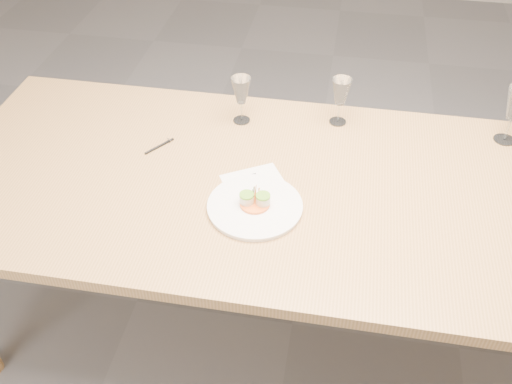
% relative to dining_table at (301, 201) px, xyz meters
% --- Properties ---
extents(ground, '(7.00, 7.00, 0.00)m').
position_rel_dining_table_xyz_m(ground, '(0.00, 0.00, -0.68)').
color(ground, slate).
rests_on(ground, ground).
extents(dining_table, '(2.40, 1.00, 0.75)m').
position_rel_dining_table_xyz_m(dining_table, '(0.00, 0.00, 0.00)').
color(dining_table, tan).
rests_on(dining_table, ground).
extents(dinner_plate, '(0.30, 0.30, 0.08)m').
position_rel_dining_table_xyz_m(dinner_plate, '(-0.13, -0.13, 0.08)').
color(dinner_plate, white).
rests_on(dinner_plate, dining_table).
extents(recipe_sheet, '(0.29, 0.31, 0.00)m').
position_rel_dining_table_xyz_m(recipe_sheet, '(-0.13, -0.05, 0.07)').
color(recipe_sheet, white).
rests_on(recipe_sheet, dining_table).
extents(ballpoint_pen, '(0.08, 0.11, 0.01)m').
position_rel_dining_table_xyz_m(ballpoint_pen, '(-0.52, 0.12, 0.07)').
color(ballpoint_pen, black).
rests_on(ballpoint_pen, dining_table).
extents(wine_glass_0, '(0.07, 0.07, 0.18)m').
position_rel_dining_table_xyz_m(wine_glass_0, '(-0.26, 0.33, 0.19)').
color(wine_glass_0, white).
rests_on(wine_glass_0, dining_table).
extents(wine_glass_1, '(0.07, 0.07, 0.18)m').
position_rel_dining_table_xyz_m(wine_glass_1, '(0.09, 0.38, 0.19)').
color(wine_glass_1, white).
rests_on(wine_glass_1, dining_table).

